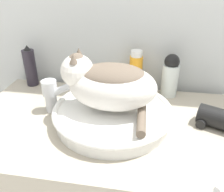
{
  "coord_description": "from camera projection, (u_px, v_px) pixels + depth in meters",
  "views": [
    {
      "loc": [
        0.14,
        -0.4,
        1.36
      ],
      "look_at": [
        0.03,
        0.28,
        0.99
      ],
      "focal_mm": 38.0,
      "sensor_mm": 36.0,
      "label": 1
    }
  ],
  "objects": [
    {
      "name": "shampoo_bottle_tall",
      "position": [
        136.0,
        73.0,
        0.99
      ],
      "size": [
        0.05,
        0.05,
        0.19
      ],
      "color": "orange",
      "rests_on": "vanity_counter"
    },
    {
      "name": "cat",
      "position": [
        108.0,
        83.0,
        0.77
      ],
      "size": [
        0.32,
        0.25,
        0.19
      ],
      "rotation": [
        0.0,
        0.0,
        3.15
      ],
      "color": "silver",
      "rests_on": "sink_basin"
    },
    {
      "name": "lotion_bottle_white",
      "position": [
        170.0,
        76.0,
        0.97
      ],
      "size": [
        0.07,
        0.07,
        0.18
      ],
      "color": "silver",
      "rests_on": "vanity_counter"
    },
    {
      "name": "faucet",
      "position": [
        53.0,
        93.0,
        0.87
      ],
      "size": [
        0.15,
        0.06,
        0.15
      ],
      "rotation": [
        0.0,
        0.0,
        -0.13
      ],
      "color": "silver",
      "rests_on": "vanity_counter"
    },
    {
      "name": "hairspray_can_black",
      "position": [
        30.0,
        67.0,
        1.06
      ],
      "size": [
        0.05,
        0.05,
        0.19
      ],
      "color": "#28232D",
      "rests_on": "vanity_counter"
    },
    {
      "name": "sink_basin",
      "position": [
        113.0,
        113.0,
        0.83
      ],
      "size": [
        0.42,
        0.42,
        0.06
      ],
      "color": "white",
      "rests_on": "vanity_counter"
    },
    {
      "name": "wall_back",
      "position": [
        119.0,
        11.0,
        0.98
      ],
      "size": [
        8.0,
        0.05,
        2.4
      ],
      "color": "silver",
      "rests_on": "ground_plane"
    },
    {
      "name": "hair_dryer",
      "position": [
        220.0,
        119.0,
        0.79
      ],
      "size": [
        0.17,
        0.13,
        0.07
      ],
      "rotation": [
        0.0,
        0.0,
        -0.42
      ],
      "color": "black",
      "rests_on": "vanity_counter"
    }
  ]
}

